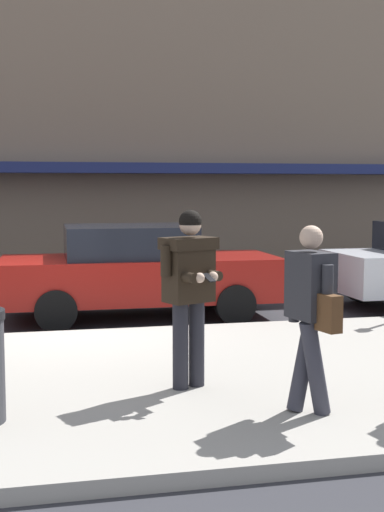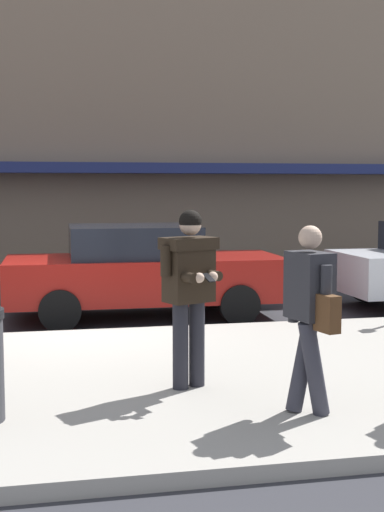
# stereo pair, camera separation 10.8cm
# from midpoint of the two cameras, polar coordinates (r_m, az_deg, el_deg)

# --- Properties ---
(ground_plane) EXTENTS (80.00, 80.00, 0.00)m
(ground_plane) POSITION_cam_midpoint_polar(r_m,az_deg,el_deg) (10.56, -9.36, -6.39)
(ground_plane) COLOR #333338
(sidewalk) EXTENTS (32.00, 5.30, 0.14)m
(sidewalk) POSITION_cam_midpoint_polar(r_m,az_deg,el_deg) (7.89, -1.07, -9.89)
(sidewalk) COLOR #A8A399
(sidewalk) RESTS_ON ground
(curb_paint_line) EXTENTS (28.00, 0.12, 0.01)m
(curb_paint_line) POSITION_cam_midpoint_polar(r_m,az_deg,el_deg) (10.69, -3.98, -6.16)
(curb_paint_line) COLOR silver
(curb_paint_line) RESTS_ON ground
(storefront_facade) EXTENTS (28.00, 4.70, 10.87)m
(storefront_facade) POSITION_cam_midpoint_polar(r_m,az_deg,el_deg) (19.15, -7.68, 15.29)
(storefront_facade) COLOR #84705B
(storefront_facade) RESTS_ON ground
(parked_sedan_mid) EXTENTS (4.53, 1.98, 1.54)m
(parked_sedan_mid) POSITION_cam_midpoint_polar(r_m,az_deg,el_deg) (11.79, -3.74, -1.18)
(parked_sedan_mid) COLOR maroon
(parked_sedan_mid) RESTS_ON ground
(man_texting_on_phone) EXTENTS (0.61, 0.65, 1.81)m
(man_texting_on_phone) POSITION_cam_midpoint_polar(r_m,az_deg,el_deg) (7.14, 0.22, -1.86)
(man_texting_on_phone) COLOR #23232B
(man_texting_on_phone) RESTS_ON sidewalk
(pedestrian_with_bag) EXTENTS (0.39, 0.72, 1.70)m
(pedestrian_with_bag) POSITION_cam_midpoint_polar(r_m,az_deg,el_deg) (6.43, 9.92, -4.09)
(pedestrian_with_bag) COLOR #33333D
(pedestrian_with_bag) RESTS_ON sidewalk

